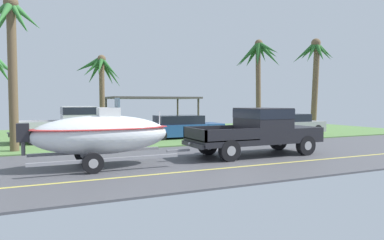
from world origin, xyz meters
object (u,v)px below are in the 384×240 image
(palm_tree_mid, at_px, (101,75))
(carport_awning, at_px, (151,99))
(parked_sedan_far, at_px, (290,124))
(palm_tree_near_left, at_px, (12,40))
(pickup_truck_towing, at_px, (262,129))
(parked_sedan_near, at_px, (181,127))
(parked_pickup_background, at_px, (78,122))
(boat_on_trailer, at_px, (101,134))
(palm_tree_far_right, at_px, (315,64))
(palm_tree_far_left, at_px, (258,61))

(palm_tree_mid, bearing_deg, carport_awning, 22.83)
(parked_sedan_far, xyz_separation_m, palm_tree_near_left, (-16.32, -1.60, 4.14))
(pickup_truck_towing, relative_size, parked_sedan_near, 1.19)
(palm_tree_near_left, height_order, palm_tree_mid, palm_tree_near_left)
(pickup_truck_towing, relative_size, parked_pickup_background, 0.97)
(parked_pickup_background, height_order, parked_sedan_far, parked_pickup_background)
(boat_on_trailer, bearing_deg, parked_sedan_near, 50.43)
(boat_on_trailer, height_order, parked_sedan_far, boat_on_trailer)
(pickup_truck_towing, bearing_deg, palm_tree_mid, 111.27)
(parked_sedan_far, height_order, palm_tree_mid, palm_tree_mid)
(parked_sedan_near, xyz_separation_m, palm_tree_mid, (-3.90, 4.37, 3.25))
(parked_sedan_near, relative_size, parked_sedan_far, 1.08)
(parked_pickup_background, height_order, palm_tree_near_left, palm_tree_near_left)
(boat_on_trailer, bearing_deg, parked_sedan_far, 25.91)
(palm_tree_far_right, bearing_deg, boat_on_trailer, -155.03)
(parked_pickup_background, bearing_deg, palm_tree_near_left, -135.98)
(pickup_truck_towing, xyz_separation_m, parked_sedan_near, (-0.59, 7.16, -0.39))
(parked_sedan_far, height_order, palm_tree_near_left, palm_tree_near_left)
(boat_on_trailer, xyz_separation_m, palm_tree_mid, (2.02, 11.53, 2.83))
(boat_on_trailer, distance_m, palm_tree_far_right, 18.87)
(parked_sedan_far, bearing_deg, pickup_truck_towing, -136.86)
(parked_sedan_far, relative_size, palm_tree_far_right, 0.66)
(parked_sedan_near, xyz_separation_m, carport_awning, (0.08, 6.05, 1.74))
(palm_tree_mid, distance_m, palm_tree_far_left, 10.19)
(parked_sedan_near, height_order, palm_tree_far_right, palm_tree_far_right)
(parked_pickup_background, xyz_separation_m, palm_tree_near_left, (-2.94, -2.84, 3.75))
(pickup_truck_towing, distance_m, palm_tree_far_right, 13.44)
(parked_sedan_far, bearing_deg, palm_tree_far_left, -172.36)
(parked_sedan_far, distance_m, palm_tree_near_left, 16.91)
(parked_sedan_far, bearing_deg, carport_awning, 138.46)
(carport_awning, bearing_deg, palm_tree_far_left, -56.46)
(parked_sedan_far, xyz_separation_m, palm_tree_far_left, (-2.84, -0.38, 4.01))
(parked_sedan_far, relative_size, carport_awning, 0.69)
(carport_awning, distance_m, palm_tree_far_right, 12.29)
(pickup_truck_towing, xyz_separation_m, palm_tree_mid, (-4.49, 11.53, 2.86))
(palm_tree_mid, bearing_deg, parked_sedan_far, -23.40)
(parked_pickup_background, relative_size, parked_sedan_far, 1.32)
(parked_sedan_near, relative_size, palm_tree_near_left, 0.72)
(palm_tree_far_left, bearing_deg, boat_on_trailer, -149.90)
(parked_pickup_background, height_order, parked_sedan_near, parked_pickup_background)
(palm_tree_near_left, bearing_deg, carport_awning, 43.09)
(boat_on_trailer, xyz_separation_m, carport_awning, (6.00, 13.20, 1.32))
(palm_tree_near_left, bearing_deg, palm_tree_far_left, 5.18)
(pickup_truck_towing, distance_m, carport_awning, 13.28)
(boat_on_trailer, xyz_separation_m, parked_sedan_far, (13.50, 6.56, -0.42))
(palm_tree_mid, bearing_deg, parked_sedan_near, -48.27)
(parked_pickup_background, xyz_separation_m, parked_sedan_near, (5.79, -0.64, -0.39))
(palm_tree_near_left, xyz_separation_m, palm_tree_far_right, (19.57, 2.84, 0.11))
(parked_sedan_far, height_order, palm_tree_far_left, palm_tree_far_left)
(parked_pickup_background, relative_size, palm_tree_mid, 1.12)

